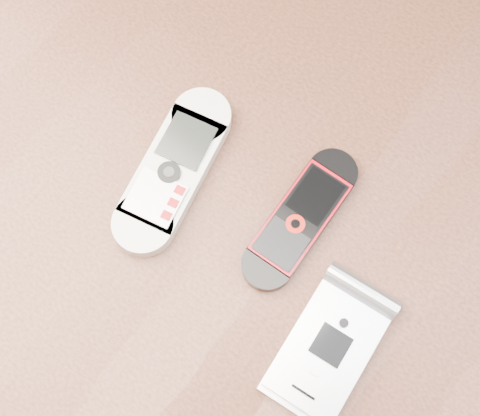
# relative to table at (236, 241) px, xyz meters

# --- Properties ---
(ground) EXTENTS (4.00, 4.00, 0.00)m
(ground) POSITION_rel_table_xyz_m (0.00, 0.00, -0.64)
(ground) COLOR #472B19
(ground) RESTS_ON ground
(table) EXTENTS (1.20, 0.80, 0.75)m
(table) POSITION_rel_table_xyz_m (0.00, 0.00, 0.00)
(table) COLOR black
(table) RESTS_ON ground
(nokia_white) EXTENTS (0.08, 0.16, 0.02)m
(nokia_white) POSITION_rel_table_xyz_m (-0.06, -0.01, 0.11)
(nokia_white) COLOR silver
(nokia_white) RESTS_ON table
(nokia_black_red) EXTENTS (0.05, 0.13, 0.01)m
(nokia_black_red) POSITION_rel_table_xyz_m (0.05, 0.02, 0.11)
(nokia_black_red) COLOR black
(nokia_black_red) RESTS_ON table
(motorola_razr) EXTENTS (0.07, 0.12, 0.02)m
(motorola_razr) POSITION_rel_table_xyz_m (0.12, -0.05, 0.11)
(motorola_razr) COLOR silver
(motorola_razr) RESTS_ON table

